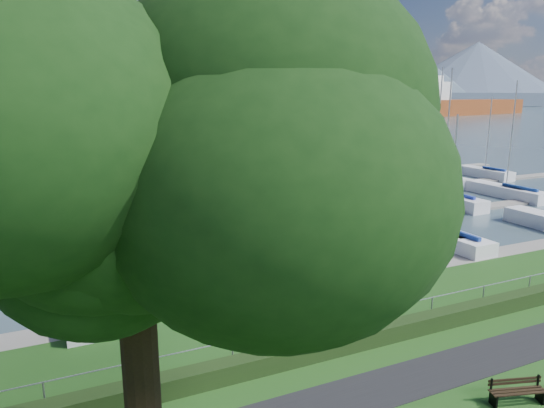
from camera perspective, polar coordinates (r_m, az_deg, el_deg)
path at (r=19.31m, az=19.80°, el=-17.80°), size 160.00×2.00×0.04m
water at (r=275.05m, az=-22.31°, el=9.63°), size 800.00×540.00×0.20m
hedge at (r=20.82m, az=14.76°, el=-14.04°), size 80.00×0.70×0.70m
fence at (r=20.74m, az=14.19°, el=-11.52°), size 80.00×0.04×0.04m
foothill at (r=344.83m, az=-22.96°, el=11.07°), size 900.00×80.00×12.00m
mountains at (r=421.31m, az=-22.79°, el=16.75°), size 1190.00×360.00×115.00m
docks at (r=43.49m, az=-7.68°, el=-0.47°), size 90.00×41.60×0.25m
bench_right at (r=18.16m, az=26.84°, el=-19.05°), size 1.84×0.93×0.85m
tree at (r=7.96m, az=-11.29°, el=4.77°), size 9.42×6.86×12.14m
crane at (r=46.34m, az=-6.34°, el=7.32°), size 7.68×12.94×22.35m
cargo_ship_mid at (r=235.54m, az=-13.98°, el=10.81°), size 99.01×25.01×21.50m
cargo_ship_east at (r=277.91m, az=21.31°, el=10.56°), size 95.13×40.86×21.50m
sailboat_fleet at (r=44.72m, az=-11.50°, el=7.12°), size 75.01×49.80×13.35m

